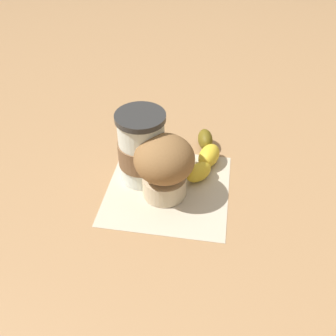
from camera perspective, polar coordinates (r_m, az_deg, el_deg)
ground_plane at (r=0.72m, az=0.00°, el=-3.11°), size 3.00×3.00×0.00m
paper_napkin at (r=0.72m, az=0.00°, el=-3.07°), size 0.24×0.24×0.00m
coffee_cup at (r=0.70m, az=-3.82°, el=2.86°), size 0.09×0.09×0.14m
muffin at (r=0.66m, az=-0.54°, el=0.48°), size 0.10×0.10×0.12m
banana at (r=0.76m, az=5.39°, el=1.85°), size 0.08×0.16×0.04m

